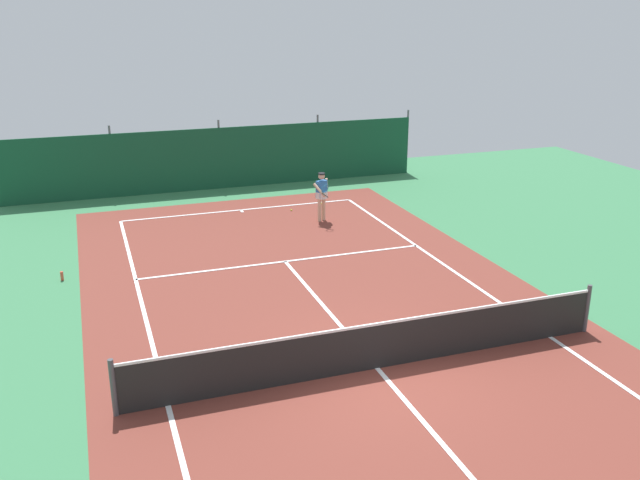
{
  "coord_description": "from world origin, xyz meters",
  "views": [
    {
      "loc": [
        -5.09,
        -11.08,
        6.82
      ],
      "look_at": [
        0.68,
        5.38,
        0.9
      ],
      "focal_mm": 38.64,
      "sensor_mm": 36.0,
      "label": 1
    }
  ],
  "objects_px": {
    "tennis_ball_near_player": "(322,203)",
    "tennis_player": "(322,193)",
    "tennis_net": "(378,345)",
    "water_bottle": "(62,276)",
    "parked_car": "(245,149)",
    "tennis_ball_midcourt": "(291,210)"
  },
  "relations": [
    {
      "from": "tennis_ball_near_player",
      "to": "tennis_net",
      "type": "bearing_deg",
      "value": -104.24
    },
    {
      "from": "tennis_net",
      "to": "water_bottle",
      "type": "relative_size",
      "value": 42.17
    },
    {
      "from": "tennis_player",
      "to": "tennis_ball_near_player",
      "type": "xyz_separation_m",
      "value": [
        0.68,
        1.91,
        -0.93
      ]
    },
    {
      "from": "tennis_player",
      "to": "water_bottle",
      "type": "xyz_separation_m",
      "value": [
        -8.21,
        -2.75,
        -0.84
      ]
    },
    {
      "from": "parked_car",
      "to": "water_bottle",
      "type": "distance_m",
      "value": 13.95
    },
    {
      "from": "tennis_player",
      "to": "water_bottle",
      "type": "height_order",
      "value": "tennis_player"
    },
    {
      "from": "tennis_net",
      "to": "tennis_ball_midcourt",
      "type": "bearing_deg",
      "value": 81.57
    },
    {
      "from": "tennis_ball_near_player",
      "to": "tennis_player",
      "type": "bearing_deg",
      "value": -109.59
    },
    {
      "from": "tennis_player",
      "to": "parked_car",
      "type": "bearing_deg",
      "value": -114.4
    },
    {
      "from": "water_bottle",
      "to": "tennis_net",
      "type": "bearing_deg",
      "value": -49.79
    },
    {
      "from": "parked_car",
      "to": "tennis_ball_midcourt",
      "type": "bearing_deg",
      "value": -93.75
    },
    {
      "from": "tennis_ball_near_player",
      "to": "water_bottle",
      "type": "relative_size",
      "value": 0.28
    },
    {
      "from": "tennis_ball_midcourt",
      "to": "parked_car",
      "type": "bearing_deg",
      "value": 88.93
    },
    {
      "from": "tennis_net",
      "to": "parked_car",
      "type": "distance_m",
      "value": 18.69
    },
    {
      "from": "water_bottle",
      "to": "tennis_ball_midcourt",
      "type": "bearing_deg",
      "value": 29.0
    },
    {
      "from": "tennis_net",
      "to": "tennis_ball_midcourt",
      "type": "height_order",
      "value": "tennis_net"
    },
    {
      "from": "tennis_net",
      "to": "parked_car",
      "type": "relative_size",
      "value": 2.36
    },
    {
      "from": "tennis_net",
      "to": "parked_car",
      "type": "xyz_separation_m",
      "value": [
        1.8,
        18.6,
        0.33
      ]
    },
    {
      "from": "tennis_ball_near_player",
      "to": "tennis_ball_midcourt",
      "type": "distance_m",
      "value": 1.37
    },
    {
      "from": "tennis_net",
      "to": "tennis_player",
      "type": "bearing_deg",
      "value": 76.84
    },
    {
      "from": "tennis_player",
      "to": "tennis_ball_near_player",
      "type": "relative_size",
      "value": 24.85
    },
    {
      "from": "tennis_player",
      "to": "tennis_ball_midcourt",
      "type": "xyz_separation_m",
      "value": [
        -0.62,
        1.46,
        -0.93
      ]
    }
  ]
}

